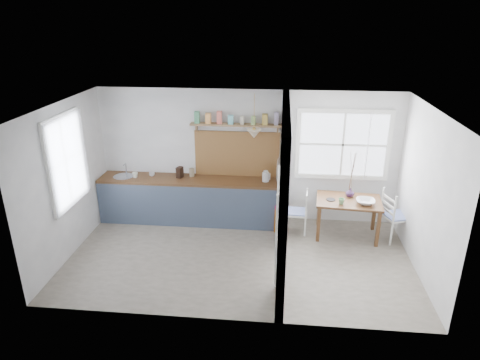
# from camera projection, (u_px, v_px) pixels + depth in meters

# --- Properties ---
(floor) EXTENTS (5.80, 3.20, 0.01)m
(floor) POSITION_uv_depth(u_px,v_px,m) (239.00, 257.00, 7.33)
(floor) COLOR gray
(floor) RESTS_ON ground
(ceiling) EXTENTS (5.80, 3.20, 0.01)m
(ceiling) POSITION_uv_depth(u_px,v_px,m) (239.00, 107.00, 6.38)
(ceiling) COLOR white
(ceiling) RESTS_ON walls
(walls) EXTENTS (5.81, 3.21, 2.60)m
(walls) POSITION_uv_depth(u_px,v_px,m) (239.00, 187.00, 6.85)
(walls) COLOR white
(walls) RESTS_ON floor
(partition) EXTENTS (0.12, 3.20, 2.60)m
(partition) POSITION_uv_depth(u_px,v_px,m) (283.00, 179.00, 6.79)
(partition) COLOR white
(partition) RESTS_ON floor
(kitchen_window) EXTENTS (0.10, 1.16, 1.50)m
(kitchen_window) POSITION_uv_depth(u_px,v_px,m) (65.00, 161.00, 6.99)
(kitchen_window) COLOR white
(kitchen_window) RESTS_ON walls
(nook_window) EXTENTS (1.76, 0.10, 1.30)m
(nook_window) POSITION_uv_depth(u_px,v_px,m) (343.00, 145.00, 8.02)
(nook_window) COLOR white
(nook_window) RESTS_ON walls
(counter) EXTENTS (3.50, 0.60, 0.90)m
(counter) POSITION_uv_depth(u_px,v_px,m) (190.00, 199.00, 8.49)
(counter) COLOR #54351C
(counter) RESTS_ON floor
(sink) EXTENTS (0.40, 0.40, 0.02)m
(sink) POSITION_uv_depth(u_px,v_px,m) (124.00, 177.00, 8.43)
(sink) COLOR #B5B9C2
(sink) RESTS_ON counter
(backsplash) EXTENTS (1.65, 0.03, 0.90)m
(backsplash) POSITION_uv_depth(u_px,v_px,m) (237.00, 154.00, 8.31)
(backsplash) COLOR #905C31
(backsplash) RESTS_ON walls
(shelf) EXTENTS (1.75, 0.20, 0.21)m
(shelf) POSITION_uv_depth(u_px,v_px,m) (236.00, 122.00, 7.99)
(shelf) COLOR olive
(shelf) RESTS_ON walls
(pendant_lamp) EXTENTS (0.26, 0.26, 0.16)m
(pendant_lamp) POSITION_uv_depth(u_px,v_px,m) (254.00, 134.00, 7.69)
(pendant_lamp) COLOR #F1E2C3
(pendant_lamp) RESTS_ON ceiling
(utensil_rail) EXTENTS (0.02, 0.50, 0.02)m
(utensil_rail) POSITION_uv_depth(u_px,v_px,m) (279.00, 162.00, 7.57)
(utensil_rail) COLOR #B5B9C2
(utensil_rail) RESTS_ON partition
(dining_table) EXTENTS (1.22, 0.87, 0.72)m
(dining_table) POSITION_uv_depth(u_px,v_px,m) (347.00, 218.00, 7.93)
(dining_table) COLOR #54351C
(dining_table) RESTS_ON floor
(chair_left) EXTENTS (0.40, 0.40, 0.83)m
(chair_left) POSITION_uv_depth(u_px,v_px,m) (297.00, 211.00, 8.06)
(chair_left) COLOR silver
(chair_left) RESTS_ON floor
(chair_right) EXTENTS (0.56, 0.56, 0.97)m
(chair_right) POSITION_uv_depth(u_px,v_px,m) (397.00, 215.00, 7.76)
(chair_right) COLOR silver
(chair_right) RESTS_ON floor
(kettle) EXTENTS (0.19, 0.16, 0.21)m
(kettle) POSITION_uv_depth(u_px,v_px,m) (266.00, 176.00, 8.15)
(kettle) COLOR silver
(kettle) RESTS_ON counter
(mug_a) EXTENTS (0.15, 0.15, 0.10)m
(mug_a) POSITION_uv_depth(u_px,v_px,m) (135.00, 175.00, 8.35)
(mug_a) COLOR silver
(mug_a) RESTS_ON counter
(mug_b) EXTENTS (0.13, 0.13, 0.09)m
(mug_b) POSITION_uv_depth(u_px,v_px,m) (152.00, 174.00, 8.43)
(mug_b) COLOR silver
(mug_b) RESTS_ON counter
(knife_block) EXTENTS (0.14, 0.16, 0.21)m
(knife_block) POSITION_uv_depth(u_px,v_px,m) (180.00, 172.00, 8.34)
(knife_block) COLOR black
(knife_block) RESTS_ON counter
(jar) EXTENTS (0.11, 0.11, 0.16)m
(jar) POSITION_uv_depth(u_px,v_px,m) (192.00, 172.00, 8.40)
(jar) COLOR #857458
(jar) RESTS_ON counter
(towel_magenta) EXTENTS (0.02, 0.03, 0.54)m
(towel_magenta) POSITION_uv_depth(u_px,v_px,m) (275.00, 219.00, 8.09)
(towel_magenta) COLOR #CB1E65
(towel_magenta) RESTS_ON counter
(towel_orange) EXTENTS (0.02, 0.03, 0.47)m
(towel_orange) POSITION_uv_depth(u_px,v_px,m) (275.00, 221.00, 8.06)
(towel_orange) COLOR #C96C04
(towel_orange) RESTS_ON counter
(bowl) EXTENTS (0.36, 0.36, 0.08)m
(bowl) POSITION_uv_depth(u_px,v_px,m) (365.00, 202.00, 7.63)
(bowl) COLOR silver
(bowl) RESTS_ON dining_table
(table_cup) EXTENTS (0.14, 0.14, 0.10)m
(table_cup) POSITION_uv_depth(u_px,v_px,m) (341.00, 201.00, 7.62)
(table_cup) COLOR #6EA671
(table_cup) RESTS_ON dining_table
(plate) EXTENTS (0.20, 0.20, 0.01)m
(plate) POSITION_uv_depth(u_px,v_px,m) (331.00, 200.00, 7.80)
(plate) COLOR black
(plate) RESTS_ON dining_table
(vase) EXTENTS (0.17, 0.17, 0.16)m
(vase) POSITION_uv_depth(u_px,v_px,m) (350.00, 192.00, 7.92)
(vase) COLOR #3A2147
(vase) RESTS_ON dining_table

